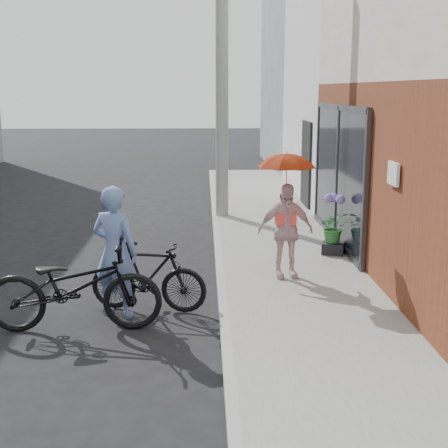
{
  "coord_description": "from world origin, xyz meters",
  "views": [
    {
      "loc": [
        0.7,
        -7.77,
        2.89
      ],
      "look_at": [
        0.97,
        0.51,
        1.1
      ],
      "focal_mm": 50.0,
      "sensor_mm": 36.0,
      "label": 1
    }
  ],
  "objects_px": {
    "officer": "(115,252)",
    "bike_left": "(74,287)",
    "planter": "(333,248)",
    "kimono_woman": "(285,231)",
    "utility_pole": "(222,60)",
    "bike_right": "(148,276)"
  },
  "relations": [
    {
      "from": "officer",
      "to": "bike_left",
      "type": "relative_size",
      "value": 0.81
    },
    {
      "from": "officer",
      "to": "planter",
      "type": "relative_size",
      "value": 4.74
    },
    {
      "from": "kimono_woman",
      "to": "planter",
      "type": "distance_m",
      "value": 1.78
    },
    {
      "from": "bike_left",
      "to": "officer",
      "type": "bearing_deg",
      "value": -43.55
    },
    {
      "from": "officer",
      "to": "bike_left",
      "type": "height_order",
      "value": "officer"
    },
    {
      "from": "utility_pole",
      "to": "kimono_woman",
      "type": "xyz_separation_m",
      "value": [
        0.8,
        -4.76,
        -2.67
      ]
    },
    {
      "from": "officer",
      "to": "bike_right",
      "type": "height_order",
      "value": "officer"
    },
    {
      "from": "planter",
      "to": "officer",
      "type": "bearing_deg",
      "value": -142.46
    },
    {
      "from": "kimono_woman",
      "to": "planter",
      "type": "xyz_separation_m",
      "value": [
        1.01,
        1.33,
        -0.62
      ]
    },
    {
      "from": "utility_pole",
      "to": "bike_right",
      "type": "distance_m",
      "value": 6.67
    },
    {
      "from": "planter",
      "to": "bike_right",
      "type": "bearing_deg",
      "value": -140.94
    },
    {
      "from": "bike_left",
      "to": "kimono_woman",
      "type": "bearing_deg",
      "value": -59.87
    },
    {
      "from": "bike_right",
      "to": "kimono_woman",
      "type": "distance_m",
      "value": 2.26
    },
    {
      "from": "utility_pole",
      "to": "planter",
      "type": "distance_m",
      "value": 5.08
    },
    {
      "from": "utility_pole",
      "to": "bike_right",
      "type": "relative_size",
      "value": 4.44
    },
    {
      "from": "bike_right",
      "to": "utility_pole",
      "type": "bearing_deg",
      "value": 0.44
    },
    {
      "from": "kimono_woman",
      "to": "bike_right",
      "type": "bearing_deg",
      "value": -158.15
    },
    {
      "from": "bike_right",
      "to": "planter",
      "type": "bearing_deg",
      "value": -39.36
    },
    {
      "from": "officer",
      "to": "kimono_woman",
      "type": "relative_size",
      "value": 1.2
    },
    {
      "from": "officer",
      "to": "planter",
      "type": "distance_m",
      "value": 4.29
    },
    {
      "from": "officer",
      "to": "bike_left",
      "type": "bearing_deg",
      "value": 72.17
    },
    {
      "from": "utility_pole",
      "to": "planter",
      "type": "height_order",
      "value": "utility_pole"
    }
  ]
}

